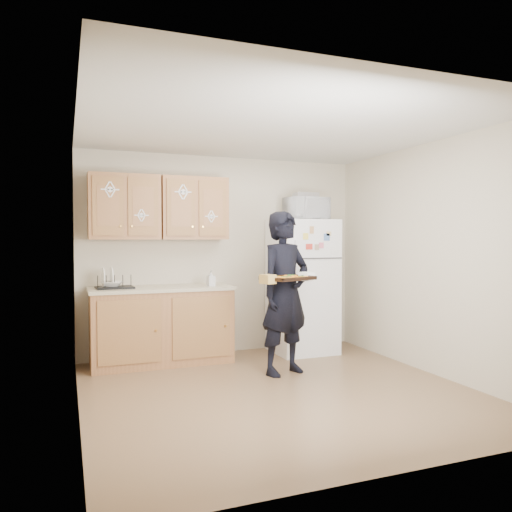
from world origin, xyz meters
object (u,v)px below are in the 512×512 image
at_px(refrigerator, 302,286).
at_px(dish_rack, 115,281).
at_px(microwave, 306,209).
at_px(person, 285,293).
at_px(baking_tray, 288,279).

distance_m(refrigerator, dish_rack, 2.33).
xyz_separation_m(refrigerator, dish_rack, (-2.33, 0.04, 0.13)).
bearing_deg(dish_rack, microwave, -2.28).
relative_size(refrigerator, person, 0.97).
xyz_separation_m(microwave, dish_rack, (-2.36, 0.09, -0.86)).
distance_m(baking_tray, microwave, 1.55).
bearing_deg(baking_tray, person, 52.15).
relative_size(refrigerator, baking_tray, 3.52).
bearing_deg(baking_tray, microwave, 36.53).
height_order(baking_tray, dish_rack, baking_tray).
relative_size(person, baking_tray, 3.63).
bearing_deg(refrigerator, dish_rack, 178.92).
height_order(baking_tray, microwave, microwave).
xyz_separation_m(refrigerator, microwave, (0.03, -0.05, 0.99)).
xyz_separation_m(person, microwave, (0.66, 0.82, 0.96)).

